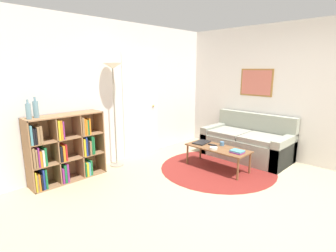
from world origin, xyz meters
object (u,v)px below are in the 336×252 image
Objects in this scene: couch at (248,143)px; bottle_middle at (36,109)px; floor_lamp at (113,77)px; coffee_table at (218,150)px; bowl at (214,148)px; laptop at (202,142)px; bottle_left at (28,111)px; bookshelf at (63,150)px; cup at (222,144)px.

bottle_middle reaches higher than couch.
floor_lamp is 1.63× the size of coffee_table.
coffee_table is 8.51× the size of bowl.
bottle_left is (-2.62, 1.02, 0.78)m from laptop.
bookshelf is 0.63× the size of floor_lamp.
bottle_middle reaches higher than bookshelf.
laptop is at bearing 65.68° from bowl.
bottle_middle reaches higher than cup.
floor_lamp is at bearing 133.43° from cup.
bookshelf is 8.79× the size of bowl.
bottle_middle is at bearing 151.49° from cup.
laptop is at bearing -21.17° from bottle_left.
cup is 0.26× the size of bottle_middle.
bookshelf is 2.47m from bowl.
couch is at bearing -5.58° from cup.
bottle_middle is at bearing 157.06° from laptop.
laptop is at bearing 108.36° from cup.
couch is 4.54× the size of laptop.
bookshelf is 1.47m from floor_lamp.
bottle_middle is at bearing 178.87° from floor_lamp.
bookshelf is at bearing 154.32° from laptop.
floor_lamp is at bearing -0.73° from bookshelf.
bookshelf is at bearing 146.36° from coffee_table.
bottle_left is (-3.55, 1.46, 0.89)m from couch.
bookshelf is at bearing 154.36° from couch.
coffee_table is (-0.97, 0.07, 0.07)m from couch.
bookshelf reaches higher than couch.
floor_lamp is 2.27m from cup.
coffee_table is 14.36× the size of cup.
coffee_table is 4.13× the size of bottle_left.
bottle_middle is at bearing 156.34° from couch.
cup is at bearing 174.42° from couch.
cup is 3.16m from bottle_left.
bookshelf is at bearing -2.34° from bottle_middle.
floor_lamp is 6.73× the size of bottle_left.
floor_lamp is at bearing -1.13° from bottle_middle.
bowl is (1.03, -1.43, -1.20)m from floor_lamp.
bookshelf reaches higher than laptop.
cup is (0.16, 0.01, 0.07)m from coffee_table.
bottle_left is (-0.44, -0.03, 0.66)m from bookshelf.
bottle_left reaches higher than laptop.
bookshelf is 0.80m from bottle_left.
laptop is at bearing 154.45° from couch.
cup is at bearing -71.64° from laptop.
couch is 6.02× the size of bottle_left.
couch is 1.12m from bowl.
floor_lamp is 23.40× the size of cup.
bottle_left is at bearing 153.26° from cup.
cup reaches higher than coffee_table.
bottle_middle is (-0.33, 0.01, 0.67)m from bookshelf.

